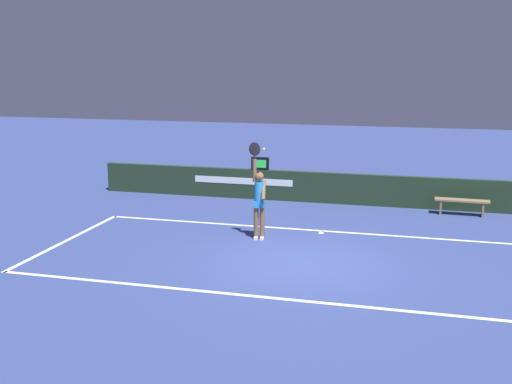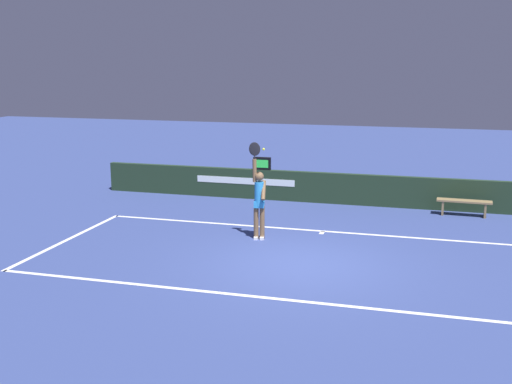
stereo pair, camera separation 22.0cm
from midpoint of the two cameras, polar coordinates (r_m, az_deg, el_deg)
name	(u,v)px [view 2 (the right image)]	position (r m, az deg, el deg)	size (l,w,h in m)	color
ground_plane	(301,264)	(14.26, 4.52, -6.43)	(60.00, 60.00, 0.00)	navy
court_lines	(304,259)	(14.57, 4.78, -6.03)	(12.25, 5.14, 0.00)	white
back_wall	(342,189)	(20.05, 8.00, 0.29)	(15.94, 0.21, 0.97)	#1F3320
speed_display	(262,163)	(20.42, 0.86, 2.58)	(0.56, 0.14, 0.41)	black
tennis_player	(259,199)	(15.87, 0.67, -0.66)	(0.47, 0.41, 2.47)	brown
tennis_ball	(264,149)	(15.34, 1.10, 3.86)	(0.06, 0.06, 0.06)	#CFE02F
courtside_bench_near	(464,204)	(19.35, 18.50, -1.02)	(1.55, 0.42, 0.46)	olive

